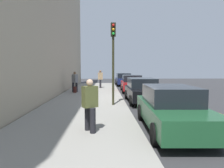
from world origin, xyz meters
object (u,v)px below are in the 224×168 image
Objects in this scene: pedestrian_olive_coat at (90,104)px; rolling_suitcase at (75,90)px; parked_car_navy at (124,79)px; pedestrian_tan_coat at (100,78)px; parked_car_black at (142,90)px; parked_car_red at (132,83)px; parked_car_green at (171,108)px; traffic_light_pole at (113,50)px; pedestrian_grey_coat at (75,81)px.

pedestrian_olive_coat is 10.54m from rolling_suitcase.
pedestrian_tan_coat is at bearing -31.64° from parked_car_navy.
parked_car_black is (12.50, 0.04, -0.00)m from parked_car_navy.
parked_car_black is at bearing -0.88° from parked_car_red.
parked_car_red is 11.50m from parked_car_green.
parked_car_black is 0.97× the size of traffic_light_pole.
pedestrian_tan_coat reaches higher than rolling_suitcase.
pedestrian_grey_coat is at bearing -170.07° from rolling_suitcase.
parked_car_black is 0.92× the size of parked_car_green.
pedestrian_tan_coat is 1.08× the size of pedestrian_olive_coat.
pedestrian_grey_coat reaches higher than pedestrian_olive_coat.
traffic_light_pole is at bearing 168.91° from pedestrian_olive_coat.
traffic_light_pole is at bearing 5.40° from pedestrian_tan_coat.
parked_car_green is 10.84m from rolling_suitcase.
pedestrian_olive_coat reaches higher than parked_car_navy.
pedestrian_olive_coat is (0.59, -2.76, 0.27)m from parked_car_green.
parked_car_red is 12.43m from pedestrian_olive_coat.
parked_car_navy is 5.29m from pedestrian_tan_coat.
pedestrian_grey_coat is (-10.72, -2.05, 0.02)m from pedestrian_olive_coat.
pedestrian_tan_coat reaches higher than parked_car_navy.
parked_car_red is at bearing 109.81° from rolling_suitcase.
pedestrian_tan_coat is (-13.77, -2.77, 0.34)m from parked_car_green.
parked_car_navy is at bearing 148.36° from pedestrian_tan_coat.
parked_car_navy is 1.04× the size of parked_car_black.
pedestrian_tan_coat is at bearing -168.63° from parked_car_green.
traffic_light_pole reaches higher than parked_car_black.
parked_car_red is at bearing 179.12° from parked_car_black.
pedestrian_olive_coat is at bearing -8.32° from parked_car_navy.
pedestrian_grey_coat is at bearing -154.62° from parked_car_green.
pedestrian_tan_coat is at bearing -128.19° from parked_car_red.
parked_car_black is 2.57× the size of pedestrian_olive_coat.
parked_car_navy is at bearing 149.41° from pedestrian_grey_coat.
parked_car_black is 6.95m from pedestrian_olive_coat.
pedestrian_olive_coat reaches higher than rolling_suitcase.
parked_car_red is at bearing 166.58° from pedestrian_olive_coat.
pedestrian_grey_coat is 0.77m from rolling_suitcase.
parked_car_green is 2.79× the size of pedestrian_olive_coat.
rolling_suitcase is at bearing 9.93° from pedestrian_grey_coat.
pedestrian_tan_coat is 9.98m from traffic_light_pole.
pedestrian_tan_coat is 1.05× the size of pedestrian_grey_coat.
traffic_light_pole is at bearing -14.85° from parked_car_red.
pedestrian_grey_coat is at bearing -154.09° from traffic_light_pole.
pedestrian_olive_coat reaches higher than parked_car_green.
pedestrian_grey_coat is (-10.13, -4.81, 0.29)m from parked_car_green.
parked_car_navy is at bearing 180.00° from parked_car_green.
pedestrian_olive_coat is 0.38× the size of traffic_light_pole.
pedestrian_grey_coat is at bearing -30.59° from parked_car_navy.
pedestrian_olive_coat is 10.92m from pedestrian_grey_coat.
pedestrian_olive_coat is 5.15m from traffic_light_pole.
parked_car_navy is 14.54m from traffic_light_pole.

